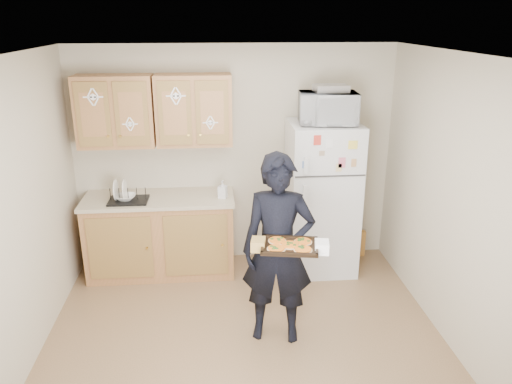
% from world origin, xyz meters
% --- Properties ---
extents(floor, '(3.60, 3.60, 0.00)m').
position_xyz_m(floor, '(0.00, 0.00, 0.00)').
color(floor, brown).
rests_on(floor, ground).
extents(ceiling, '(3.60, 3.60, 0.00)m').
position_xyz_m(ceiling, '(0.00, 0.00, 2.50)').
color(ceiling, silver).
rests_on(ceiling, wall_back).
extents(wall_back, '(3.60, 0.04, 2.50)m').
position_xyz_m(wall_back, '(0.00, 1.80, 1.25)').
color(wall_back, '#BAAF97').
rests_on(wall_back, floor).
extents(wall_front, '(3.60, 0.04, 2.50)m').
position_xyz_m(wall_front, '(0.00, -1.80, 1.25)').
color(wall_front, '#BAAF97').
rests_on(wall_front, floor).
extents(wall_left, '(0.04, 3.60, 2.50)m').
position_xyz_m(wall_left, '(-1.80, 0.00, 1.25)').
color(wall_left, '#BAAF97').
rests_on(wall_left, floor).
extents(wall_right, '(0.04, 3.60, 2.50)m').
position_xyz_m(wall_right, '(1.80, 0.00, 1.25)').
color(wall_right, '#BAAF97').
rests_on(wall_right, floor).
extents(refrigerator, '(0.75, 0.70, 1.70)m').
position_xyz_m(refrigerator, '(0.95, 1.43, 0.85)').
color(refrigerator, silver).
rests_on(refrigerator, floor).
extents(base_cabinet, '(1.60, 0.60, 0.86)m').
position_xyz_m(base_cabinet, '(-0.85, 1.48, 0.43)').
color(base_cabinet, olive).
rests_on(base_cabinet, floor).
extents(countertop, '(1.64, 0.64, 0.04)m').
position_xyz_m(countertop, '(-0.85, 1.48, 0.88)').
color(countertop, '#C4AD97').
rests_on(countertop, base_cabinet).
extents(upper_cab_left, '(0.80, 0.33, 0.75)m').
position_xyz_m(upper_cab_left, '(-1.25, 1.61, 1.83)').
color(upper_cab_left, olive).
rests_on(upper_cab_left, wall_back).
extents(upper_cab_right, '(0.80, 0.33, 0.75)m').
position_xyz_m(upper_cab_right, '(-0.43, 1.61, 1.83)').
color(upper_cab_right, olive).
rests_on(upper_cab_right, wall_back).
extents(cereal_box, '(0.20, 0.07, 0.32)m').
position_xyz_m(cereal_box, '(1.47, 1.67, 0.16)').
color(cereal_box, gold).
rests_on(cereal_box, floor).
extents(person, '(0.69, 0.52, 1.72)m').
position_xyz_m(person, '(0.29, 0.16, 0.86)').
color(person, black).
rests_on(person, floor).
extents(baking_tray, '(0.50, 0.40, 0.04)m').
position_xyz_m(baking_tray, '(0.35, -0.14, 1.03)').
color(baking_tray, black).
rests_on(baking_tray, person).
extents(pizza_front_left, '(0.15, 0.15, 0.02)m').
position_xyz_m(pizza_front_left, '(0.23, -0.19, 1.05)').
color(pizza_front_left, orange).
rests_on(pizza_front_left, baking_tray).
extents(pizza_front_right, '(0.15, 0.15, 0.02)m').
position_xyz_m(pizza_front_right, '(0.44, -0.23, 1.05)').
color(pizza_front_right, orange).
rests_on(pizza_front_right, baking_tray).
extents(pizza_back_left, '(0.15, 0.15, 0.02)m').
position_xyz_m(pizza_back_left, '(0.26, -0.05, 1.05)').
color(pizza_back_left, orange).
rests_on(pizza_back_left, baking_tray).
extents(pizza_back_right, '(0.15, 0.15, 0.02)m').
position_xyz_m(pizza_back_right, '(0.46, -0.08, 1.05)').
color(pizza_back_right, orange).
rests_on(pizza_back_right, baking_tray).
extents(pizza_center, '(0.15, 0.15, 0.02)m').
position_xyz_m(pizza_center, '(0.35, -0.14, 1.05)').
color(pizza_center, orange).
rests_on(pizza_center, baking_tray).
extents(microwave, '(0.62, 0.45, 0.33)m').
position_xyz_m(microwave, '(0.96, 1.38, 1.86)').
color(microwave, silver).
rests_on(microwave, refrigerator).
extents(foil_pan, '(0.35, 0.25, 0.07)m').
position_xyz_m(foil_pan, '(0.99, 1.41, 2.07)').
color(foil_pan, silver).
rests_on(foil_pan, microwave).
extents(dish_rack, '(0.41, 0.31, 0.16)m').
position_xyz_m(dish_rack, '(-1.16, 1.38, 0.98)').
color(dish_rack, black).
rests_on(dish_rack, countertop).
extents(bowl, '(0.22, 0.22, 0.05)m').
position_xyz_m(bowl, '(-1.18, 1.38, 0.95)').
color(bowl, silver).
rests_on(bowl, dish_rack).
extents(soap_bottle, '(0.11, 0.11, 0.19)m').
position_xyz_m(soap_bottle, '(-0.15, 1.41, 1.00)').
color(soap_bottle, silver).
rests_on(soap_bottle, countertop).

